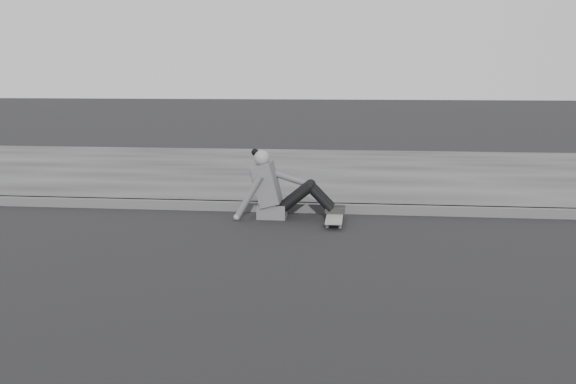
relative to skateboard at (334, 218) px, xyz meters
name	(u,v)px	position (x,y,z in m)	size (l,w,h in m)	color
ground	(352,273)	(0.23, -1.96, -0.07)	(80.00, 80.00, 0.00)	black
curb	(354,209)	(0.23, 0.62, -0.01)	(24.00, 0.16, 0.12)	#494949
sidewalk	(356,173)	(0.23, 3.64, -0.01)	(24.00, 6.00, 0.12)	#3B3B3B
skateboard	(334,218)	(0.00, 0.00, 0.00)	(0.20, 0.78, 0.09)	gray
seated_woman	(277,190)	(-0.73, 0.25, 0.29)	(1.38, 0.46, 0.88)	#4F4F52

